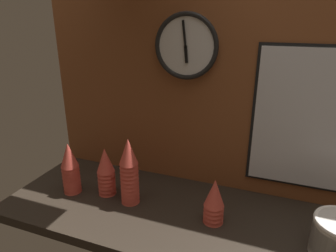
{
  "coord_description": "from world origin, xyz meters",
  "views": [
    {
      "loc": [
        0.24,
        -0.96,
        0.73
      ],
      "look_at": [
        -0.14,
        0.04,
        0.34
      ],
      "focal_mm": 32.0,
      "sensor_mm": 36.0,
      "label": 1
    }
  ],
  "objects_px": {
    "cup_stack_left": "(106,171)",
    "menu_board": "(304,120)",
    "cup_stack_center_right": "(214,201)",
    "cup_stack_far_left": "(70,168)",
    "cup_stack_center_left": "(129,171)",
    "wall_clock": "(186,46)"
  },
  "relations": [
    {
      "from": "cup_stack_left",
      "to": "menu_board",
      "type": "height_order",
      "value": "menu_board"
    },
    {
      "from": "cup_stack_center_right",
      "to": "cup_stack_far_left",
      "type": "xyz_separation_m",
      "value": [
        -0.63,
        -0.02,
        0.03
      ]
    },
    {
      "from": "cup_stack_center_left",
      "to": "cup_stack_center_right",
      "type": "xyz_separation_m",
      "value": [
        0.35,
        -0.0,
        -0.05
      ]
    },
    {
      "from": "cup_stack_center_right",
      "to": "wall_clock",
      "type": "height_order",
      "value": "wall_clock"
    },
    {
      "from": "cup_stack_center_right",
      "to": "wall_clock",
      "type": "relative_size",
      "value": 0.66
    },
    {
      "from": "cup_stack_left",
      "to": "menu_board",
      "type": "xyz_separation_m",
      "value": [
        0.76,
        0.24,
        0.25
      ]
    },
    {
      "from": "cup_stack_left",
      "to": "wall_clock",
      "type": "relative_size",
      "value": 0.79
    },
    {
      "from": "wall_clock",
      "to": "cup_stack_left",
      "type": "bearing_deg",
      "value": -140.88
    },
    {
      "from": "cup_stack_center_left",
      "to": "menu_board",
      "type": "relative_size",
      "value": 0.5
    },
    {
      "from": "cup_stack_far_left",
      "to": "menu_board",
      "type": "distance_m",
      "value": 0.98
    },
    {
      "from": "menu_board",
      "to": "cup_stack_left",
      "type": "bearing_deg",
      "value": -162.78
    },
    {
      "from": "cup_stack_left",
      "to": "menu_board",
      "type": "distance_m",
      "value": 0.83
    },
    {
      "from": "wall_clock",
      "to": "menu_board",
      "type": "xyz_separation_m",
      "value": [
        0.48,
        0.01,
        -0.26
      ]
    },
    {
      "from": "cup_stack_left",
      "to": "wall_clock",
      "type": "distance_m",
      "value": 0.63
    },
    {
      "from": "cup_stack_center_right",
      "to": "menu_board",
      "type": "xyz_separation_m",
      "value": [
        0.28,
        0.26,
        0.27
      ]
    },
    {
      "from": "cup_stack_left",
      "to": "menu_board",
      "type": "bearing_deg",
      "value": 17.22
    },
    {
      "from": "cup_stack_center_right",
      "to": "menu_board",
      "type": "distance_m",
      "value": 0.47
    },
    {
      "from": "cup_stack_center_right",
      "to": "menu_board",
      "type": "bearing_deg",
      "value": 43.0
    },
    {
      "from": "cup_stack_far_left",
      "to": "cup_stack_center_right",
      "type": "bearing_deg",
      "value": 1.55
    },
    {
      "from": "cup_stack_center_right",
      "to": "menu_board",
      "type": "relative_size",
      "value": 0.31
    },
    {
      "from": "cup_stack_left",
      "to": "cup_stack_far_left",
      "type": "distance_m",
      "value": 0.16
    },
    {
      "from": "cup_stack_center_left",
      "to": "menu_board",
      "type": "distance_m",
      "value": 0.72
    }
  ]
}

